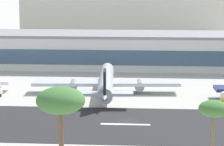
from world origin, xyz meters
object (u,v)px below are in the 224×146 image
at_px(terminal_building, 116,50).
at_px(palm_tree_1, 214,110).
at_px(palm_tree_0, 61,102).
at_px(distant_hotel_block, 123,1).
at_px(airliner_black_tail_gate_1, 106,83).

relative_size(terminal_building, palm_tree_1, 14.15).
xyz_separation_m(terminal_building, palm_tree_0, (-0.72, -127.50, 8.98)).
relative_size(distant_hotel_block, palm_tree_1, 8.18).
bearing_deg(terminal_building, distant_hotel_block, 91.48).
distance_m(terminal_building, palm_tree_0, 127.82).
distance_m(airliner_black_tail_gate_1, palm_tree_1, 71.08).
xyz_separation_m(distant_hotel_block, palm_tree_0, (1.61, -217.82, -5.95)).
bearing_deg(palm_tree_1, distant_hotel_block, 97.53).
height_order(terminal_building, palm_tree_1, palm_tree_1).
relative_size(terminal_building, airliner_black_tail_gate_1, 3.84).
bearing_deg(distant_hotel_block, airliner_black_tail_gate_1, -89.06).
distance_m(terminal_building, palm_tree_1, 117.93).
height_order(airliner_black_tail_gate_1, palm_tree_1, palm_tree_1).
height_order(airliner_black_tail_gate_1, palm_tree_0, palm_tree_0).
bearing_deg(terminal_building, airliner_black_tail_gate_1, -90.05).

